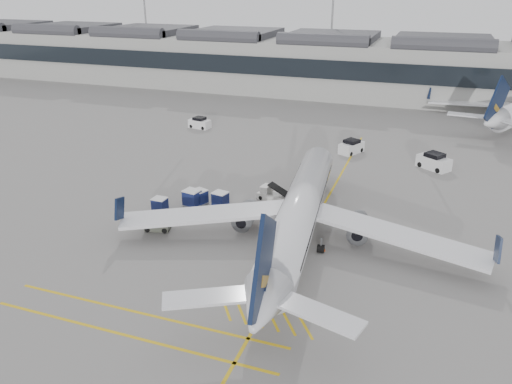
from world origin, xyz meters
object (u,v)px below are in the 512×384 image
(ramp_agent_b, at_px, (261,211))
(baggage_cart_a, at_px, (220,199))
(airliner_main, at_px, (299,213))
(belt_loader, at_px, (274,195))
(pushback_tug, at_px, (158,224))
(ramp_agent_a, at_px, (247,220))

(ramp_agent_b, bearing_deg, baggage_cart_a, -50.70)
(airliner_main, height_order, baggage_cart_a, airliner_main)
(belt_loader, height_order, ramp_agent_b, belt_loader)
(pushback_tug, bearing_deg, baggage_cart_a, 49.52)
(baggage_cart_a, distance_m, ramp_agent_b, 5.13)
(belt_loader, xyz_separation_m, baggage_cart_a, (-4.84, -3.71, 0.35))
(baggage_cart_a, bearing_deg, pushback_tug, -105.95)
(ramp_agent_b, bearing_deg, airliner_main, 108.89)
(belt_loader, distance_m, ramp_agent_b, 4.94)
(belt_loader, relative_size, ramp_agent_a, 2.86)
(airliner_main, height_order, belt_loader, airliner_main)
(ramp_agent_b, bearing_deg, ramp_agent_a, 38.21)
(airliner_main, bearing_deg, ramp_agent_a, 164.39)
(ramp_agent_a, relative_size, ramp_agent_b, 1.02)
(belt_loader, bearing_deg, airliner_main, -47.46)
(baggage_cart_a, height_order, ramp_agent_a, baggage_cart_a)
(ramp_agent_b, height_order, pushback_tug, ramp_agent_b)
(airliner_main, distance_m, ramp_agent_b, 6.19)
(airliner_main, relative_size, baggage_cart_a, 19.75)
(baggage_cart_a, bearing_deg, airliner_main, -13.08)
(belt_loader, xyz_separation_m, ramp_agent_a, (-0.49, -7.31, 0.28))
(baggage_cart_a, relative_size, ramp_agent_a, 1.10)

